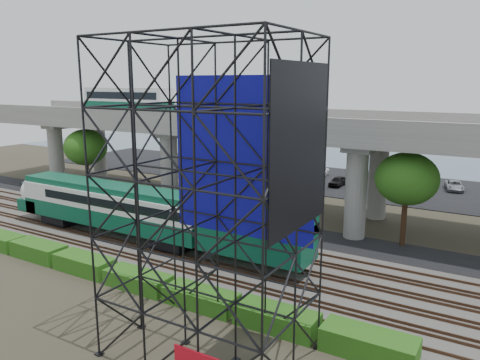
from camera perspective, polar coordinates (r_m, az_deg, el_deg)
The scene contains 13 objects.
ground at distance 35.41m, azimuth -8.69°, elevation -9.94°, with size 140.00×140.00×0.00m, color #474233.
ballast_bed at distance 36.82m, azimuth -6.70°, elevation -8.84°, with size 90.00×12.00×0.20m, color slate.
service_road at distance 43.50m, azimuth 0.15°, elevation -5.55°, with size 90.00×5.00×0.08m, color black.
parking_lot at distance 64.20m, azimuth 10.91°, elevation -0.03°, with size 90.00×18.00×0.08m, color black.
harbor_water at distance 84.91m, azimuth 16.03°, elevation 2.60°, with size 140.00×40.00×0.03m, color #4A627A.
rail_tracks at distance 36.76m, azimuth -6.70°, elevation -8.58°, with size 90.00×9.52×0.16m.
commuter_train at distance 39.50m, azimuth -13.28°, elevation -3.40°, with size 29.30×3.06×4.30m.
overpass at distance 47.20m, azimuth 2.14°, elevation 5.98°, with size 80.00×12.00×12.40m.
scaffold_tower at distance 21.71m, azimuth -3.91°, elevation -3.15°, with size 9.36×6.36×15.00m.
hedge_strip at distance 31.62m, azimuth -12.32°, elevation -11.74°, with size 34.60×1.80×1.20m.
trees at distance 49.33m, azimuth -1.15°, elevation 3.15°, with size 40.94×16.94×7.69m.
suv at distance 55.29m, azimuth -17.05°, elevation -1.42°, with size 2.52×5.48×1.52m, color black.
parked_cars at distance 63.55m, azimuth 10.58°, elevation 0.46°, with size 37.21×9.54×1.28m.
Camera 1 is at (21.16, -25.18, 13.12)m, focal length 35.00 mm.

